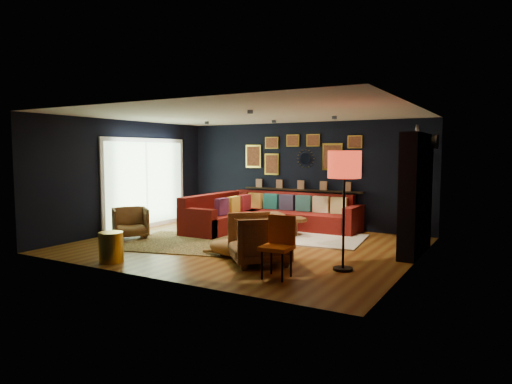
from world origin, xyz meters
The scene contains 20 objects.
floor centered at (0.00, 0.00, 0.00)m, with size 6.50×6.50×0.00m, color brown.
room_walls centered at (0.00, 0.00, 1.59)m, with size 6.50×6.50×6.50m.
sectional centered at (-0.61, 1.81, 0.32)m, with size 3.41×2.69×0.86m.
ledge centered at (0.00, 2.68, 0.92)m, with size 3.20×0.12×0.04m, color black.
gallery_wall centered at (-0.01, 2.72, 1.81)m, with size 3.15×0.04×1.02m.
sunburst_mirror centered at (0.10, 2.72, 1.70)m, with size 0.47×0.16×0.47m.
fireplace centered at (3.09, 0.90, 1.02)m, with size 0.31×1.60×2.20m.
deer_head centered at (3.14, 1.40, 2.05)m, with size 0.50×0.28×0.45m.
sliding_door centered at (-3.22, 0.60, 1.10)m, with size 0.06×2.80×2.20m.
ceiling_spots centered at (0.00, 0.80, 2.56)m, with size 3.30×2.50×0.06m.
shag_rug centered at (0.81, 1.23, 0.02)m, with size 2.35×1.71×0.03m, color white.
leopard_rug centered at (-0.80, -0.30, 0.01)m, with size 3.05×2.18×0.02m, color tan.
coffee_table centered at (0.36, 1.39, 0.34)m, with size 0.91×0.80×0.38m.
pouf centered at (-0.53, 1.04, 0.22)m, with size 0.58×0.58×0.38m, color maroon.
armchair_left centered at (-2.55, -0.60, 0.37)m, with size 0.71×0.67×0.73m, color #BC783E.
armchair_right centered at (1.00, -1.20, 0.47)m, with size 0.91×0.85×0.93m, color #BC783E.
gold_stool centered at (-1.23, -2.35, 0.26)m, with size 0.41×0.41×0.51m, color gold.
orange_chair centered at (1.65, -1.74, 0.54)m, with size 0.45×0.45×0.92m.
floor_lamp centered at (2.36, -0.89, 1.60)m, with size 0.52×0.52×1.88m.
dog centered at (0.34, -1.02, 0.22)m, with size 1.28×0.63×0.40m, color #AC764C, non-canonical shape.
Camera 1 is at (4.71, -7.70, 1.86)m, focal length 32.00 mm.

